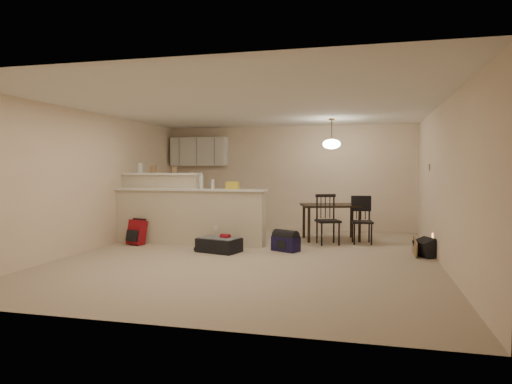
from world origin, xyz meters
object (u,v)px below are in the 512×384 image
(red_backpack, at_px, (137,232))
(black_daypack, at_px, (426,248))
(dining_chair_near, at_px, (328,220))
(dining_chair_far, at_px, (362,221))
(pendant_lamp, at_px, (332,144))
(suitcase, at_px, (219,245))
(navy_duffel, at_px, (286,244))
(dining_table, at_px, (331,209))

(red_backpack, xyz_separation_m, black_daypack, (5.32, 0.00, -0.09))
(dining_chair_near, height_order, dining_chair_far, dining_chair_near)
(pendant_lamp, xyz_separation_m, black_daypack, (1.69, -1.47, -1.84))
(pendant_lamp, xyz_separation_m, red_backpack, (-3.62, -1.47, -1.75))
(dining_chair_near, height_order, suitcase, dining_chair_near)
(suitcase, distance_m, black_daypack, 3.53)
(dining_chair_near, height_order, red_backpack, dining_chair_near)
(pendant_lamp, bearing_deg, dining_chair_far, -27.46)
(pendant_lamp, relative_size, suitcase, 0.86)
(pendant_lamp, xyz_separation_m, navy_duffel, (-0.69, -1.47, -1.86))
(dining_chair_far, bearing_deg, dining_chair_near, -167.36)
(pendant_lamp, distance_m, suitcase, 3.19)
(suitcase, relative_size, navy_duffel, 1.51)
(dining_table, relative_size, navy_duffel, 2.85)
(navy_duffel, bearing_deg, suitcase, -136.21)
(dining_table, distance_m, navy_duffel, 1.70)
(black_daypack, bearing_deg, pendant_lamp, 21.97)
(pendant_lamp, distance_m, dining_chair_far, 1.69)
(dining_chair_far, xyz_separation_m, suitcase, (-2.45, -1.50, -0.34))
(dining_table, xyz_separation_m, red_backpack, (-3.62, -1.47, -0.41))
(dining_chair_far, distance_m, black_daypack, 1.59)
(red_backpack, relative_size, navy_duffel, 1.00)
(suitcase, bearing_deg, dining_table, 60.66)
(pendant_lamp, relative_size, red_backpack, 1.30)
(red_backpack, distance_m, navy_duffel, 2.94)
(dining_chair_near, bearing_deg, dining_table, 66.50)
(dining_chair_far, xyz_separation_m, navy_duffel, (-1.32, -1.14, -0.33))
(dining_chair_far, relative_size, red_backpack, 1.92)
(navy_duffel, bearing_deg, pendant_lamp, 91.06)
(pendant_lamp, height_order, dining_chair_far, pendant_lamp)
(dining_table, xyz_separation_m, navy_duffel, (-0.69, -1.47, -0.52))
(pendant_lamp, relative_size, navy_duffel, 1.30)
(dining_chair_far, height_order, black_daypack, dining_chair_far)
(navy_duffel, bearing_deg, black_daypack, 26.15)
(pendant_lamp, height_order, black_daypack, pendant_lamp)
(pendant_lamp, relative_size, dining_chair_far, 0.67)
(dining_table, bearing_deg, suitcase, -151.89)
(red_backpack, height_order, black_daypack, red_backpack)
(black_daypack, bearing_deg, navy_duffel, 62.89)
(suitcase, height_order, black_daypack, black_daypack)
(dining_table, bearing_deg, black_daypack, -57.89)
(pendant_lamp, distance_m, red_backpack, 4.28)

